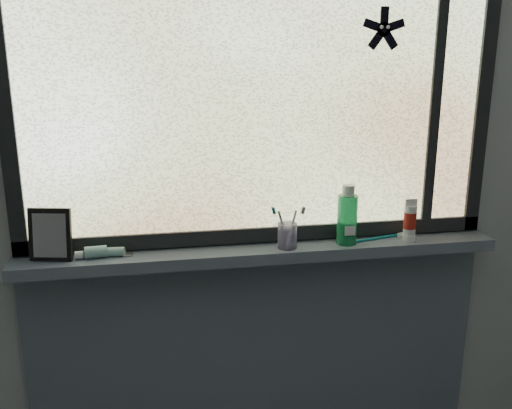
{
  "coord_description": "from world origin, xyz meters",
  "views": [
    {
      "loc": [
        -0.34,
        -0.53,
        1.67
      ],
      "look_at": [
        -0.06,
        1.05,
        1.22
      ],
      "focal_mm": 40.0,
      "sensor_mm": 36.0,
      "label": 1
    }
  ],
  "objects_px": {
    "toothbrush_cup": "(287,236)",
    "mouthwash_bottle": "(347,215)",
    "cream_tube": "(410,218)",
    "vanity_mirror": "(50,235)"
  },
  "relations": [
    {
      "from": "mouthwash_bottle",
      "to": "cream_tube",
      "type": "height_order",
      "value": "mouthwash_bottle"
    },
    {
      "from": "vanity_mirror",
      "to": "mouthwash_bottle",
      "type": "bearing_deg",
      "value": 11.28
    },
    {
      "from": "toothbrush_cup",
      "to": "cream_tube",
      "type": "relative_size",
      "value": 0.81
    },
    {
      "from": "cream_tube",
      "to": "toothbrush_cup",
      "type": "bearing_deg",
      "value": -179.77
    },
    {
      "from": "toothbrush_cup",
      "to": "cream_tube",
      "type": "xyz_separation_m",
      "value": [
        0.43,
        0.0,
        0.04
      ]
    },
    {
      "from": "cream_tube",
      "to": "mouthwash_bottle",
      "type": "bearing_deg",
      "value": 178.71
    },
    {
      "from": "toothbrush_cup",
      "to": "mouthwash_bottle",
      "type": "height_order",
      "value": "mouthwash_bottle"
    },
    {
      "from": "toothbrush_cup",
      "to": "mouthwash_bottle",
      "type": "distance_m",
      "value": 0.22
    },
    {
      "from": "vanity_mirror",
      "to": "toothbrush_cup",
      "type": "distance_m",
      "value": 0.75
    },
    {
      "from": "toothbrush_cup",
      "to": "vanity_mirror",
      "type": "bearing_deg",
      "value": 178.18
    }
  ]
}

